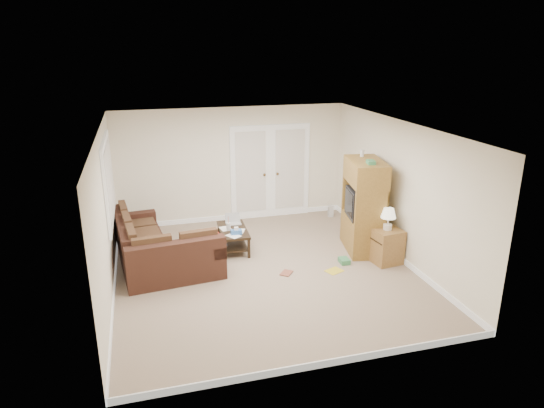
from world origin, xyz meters
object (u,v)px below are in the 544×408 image
object	(u,v)px
sectional_sofa	(155,250)
tv_armoire	(364,206)
coffee_table	(233,238)
side_cabinet	(386,243)

from	to	relation	value
sectional_sofa	tv_armoire	world-z (taller)	tv_armoire
coffee_table	tv_armoire	xyz separation A→B (m)	(2.36, -0.67, 0.66)
coffee_table	tv_armoire	distance (m)	2.54
sectional_sofa	tv_armoire	xyz separation A→B (m)	(3.84, -0.29, 0.58)
tv_armoire	side_cabinet	world-z (taller)	tv_armoire
coffee_table	side_cabinet	distance (m)	2.85
coffee_table	tv_armoire	world-z (taller)	tv_armoire
side_cabinet	tv_armoire	bearing A→B (deg)	96.97
tv_armoire	side_cabinet	size ratio (longest dim) A/B	1.83
coffee_table	tv_armoire	size ratio (longest dim) A/B	0.55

